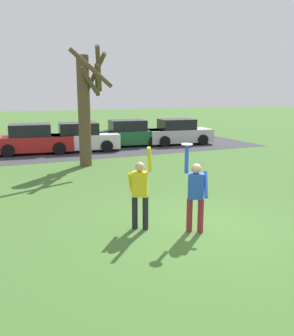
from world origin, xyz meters
name	(u,v)px	position (x,y,z in m)	size (l,w,h in m)	color
ground_plane	(200,227)	(0.00, 0.00, 0.00)	(120.00, 120.00, 0.00)	#426B2D
person_catcher	(196,192)	(-0.30, -0.21, 0.98)	(0.58, 0.53, 2.08)	maroon
person_defender	(140,190)	(-1.41, 0.49, 0.98)	(0.65, 0.62, 2.04)	black
frisbee_disc	(187,144)	(-0.49, -0.09, 2.09)	(0.26, 0.26, 0.02)	white
parked_car_red	(33,140)	(-2.43, 12.95, 0.73)	(4.29, 2.41, 1.59)	red
parked_car_white	(81,138)	(0.12, 12.72, 0.73)	(4.29, 2.41, 1.59)	white
parked_car_green	(129,134)	(3.33, 13.44, 0.73)	(4.29, 2.41, 1.59)	#1E6633
parked_car_silver	(178,133)	(6.45, 12.90, 0.73)	(4.29, 2.41, 1.59)	#BCBCC1
parking_strip	(110,148)	(1.95, 13.07, 0.00)	(18.22, 6.40, 0.01)	#38383D
bare_tree_tall	(86,104)	(-0.57, 8.52, 2.72)	(1.91, 2.09, 5.16)	brown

